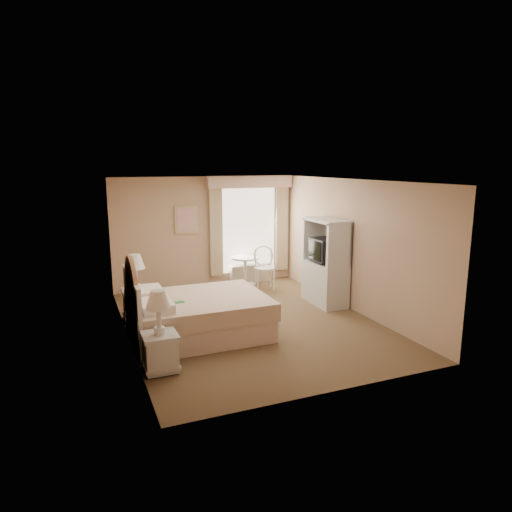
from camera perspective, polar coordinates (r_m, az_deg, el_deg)
name	(u,v)px	position (r m, az deg, el deg)	size (l,w,h in m)	color
room	(250,254)	(7.90, -0.80, 0.31)	(4.21, 5.51, 2.51)	brown
window	(250,226)	(10.70, -0.76, 3.76)	(2.05, 0.22, 2.51)	white
framed_art	(186,220)	(10.29, -8.71, 4.49)	(0.52, 0.04, 0.62)	tan
bed	(192,315)	(7.56, -8.00, -7.28)	(2.18, 1.71, 1.52)	#E3A893
nightstand_near	(160,342)	(6.39, -11.92, -10.45)	(0.46, 0.46, 1.12)	silver
nightstand_far	(136,296)	(8.50, -14.72, -4.84)	(0.49, 0.49, 1.19)	silver
round_table	(245,266)	(10.55, -1.37, -1.31)	(0.63, 0.63, 0.66)	silver
cafe_chair	(264,264)	(10.24, 1.02, -1.04)	(0.56, 0.56, 0.97)	silver
armoire	(325,269)	(9.22, 8.68, -1.62)	(0.52, 1.03, 1.72)	silver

